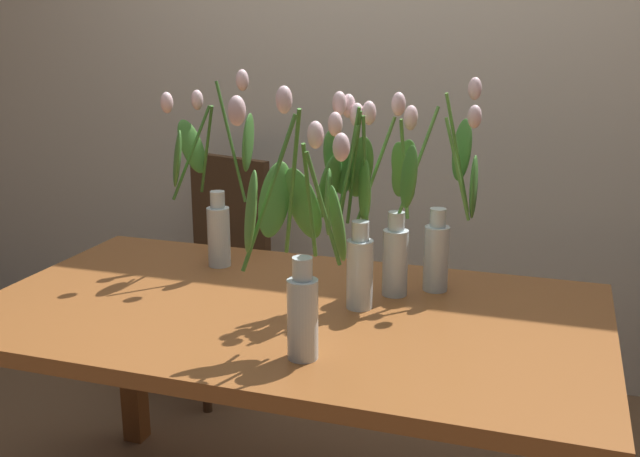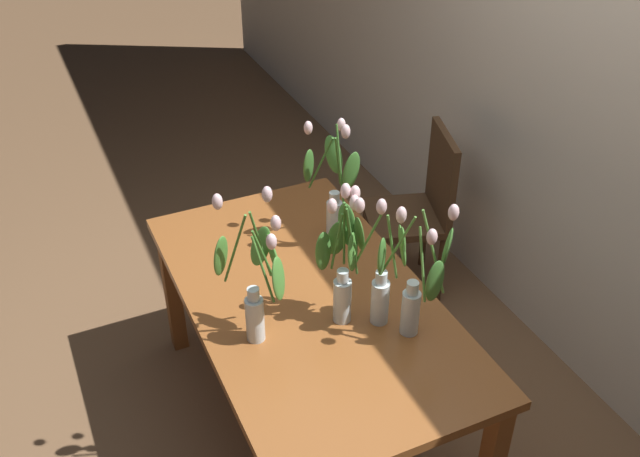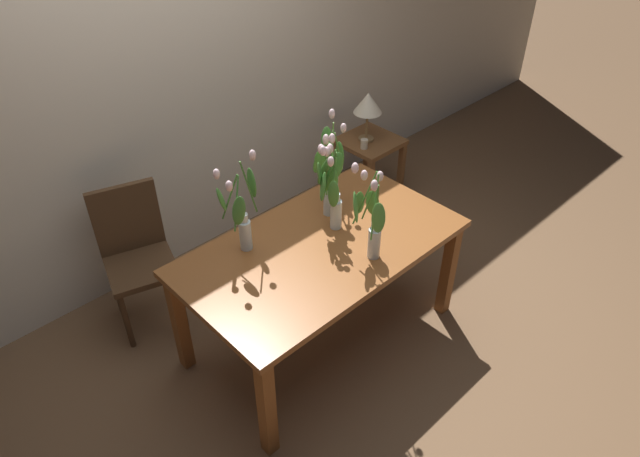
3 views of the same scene
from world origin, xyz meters
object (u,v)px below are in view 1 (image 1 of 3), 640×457
object	(u,v)px
tulip_vase_4	(351,219)
dining_table	(288,340)
tulip_vase_2	(213,194)
dining_chair	(215,258)
tulip_vase_1	(298,254)
tulip_vase_3	(394,220)
tulip_vase_0	(441,215)

from	to	relation	value
tulip_vase_4	dining_table	bearing A→B (deg)	-153.29
tulip_vase_2	dining_chair	bearing A→B (deg)	117.01
tulip_vase_2	dining_chair	world-z (taller)	tulip_vase_2
dining_table	tulip_vase_4	distance (m)	0.36
dining_table	dining_chair	distance (m)	1.16
tulip_vase_1	tulip_vase_3	size ratio (longest dim) A/B	1.12
tulip_vase_3	tulip_vase_4	world-z (taller)	tulip_vase_4
dining_table	tulip_vase_0	size ratio (longest dim) A/B	2.80
dining_table	tulip_vase_3	world-z (taller)	tulip_vase_3
tulip_vase_3	tulip_vase_2	bearing A→B (deg)	172.82
dining_table	dining_chair	world-z (taller)	dining_chair
tulip_vase_1	tulip_vase_3	xyz separation A→B (m)	(0.11, 0.44, -0.03)
tulip_vase_4	dining_chair	size ratio (longest dim) A/B	0.59
tulip_vase_2	tulip_vase_4	bearing A→B (deg)	-21.51
tulip_vase_0	dining_chair	bearing A→B (deg)	146.47
tulip_vase_3	dining_chair	distance (m)	1.24
dining_table	tulip_vase_2	bearing A→B (deg)	141.90
tulip_vase_1	dining_chair	bearing A→B (deg)	123.92
tulip_vase_2	dining_table	bearing A→B (deg)	-38.10
tulip_vase_3	dining_chair	bearing A→B (deg)	140.66
tulip_vase_1	dining_chair	distance (m)	1.49
tulip_vase_4	dining_chair	bearing A→B (deg)	133.66
tulip_vase_2	tulip_vase_4	size ratio (longest dim) A/B	1.07
tulip_vase_3	tulip_vase_4	distance (m)	0.15
tulip_vase_0	tulip_vase_2	size ratio (longest dim) A/B	0.98
tulip_vase_2	tulip_vase_3	size ratio (longest dim) A/B	1.13
tulip_vase_0	tulip_vase_2	xyz separation A→B (m)	(-0.68, 0.01, 0.01)
dining_table	tulip_vase_2	xyz separation A→B (m)	(-0.33, 0.26, 0.31)
dining_table	tulip_vase_4	bearing A→B (deg)	26.71
dining_table	tulip_vase_3	size ratio (longest dim) A/B	3.09
dining_chair	tulip_vase_4	bearing A→B (deg)	-46.34
tulip_vase_4	dining_chair	xyz separation A→B (m)	(-0.82, 0.86, -0.45)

